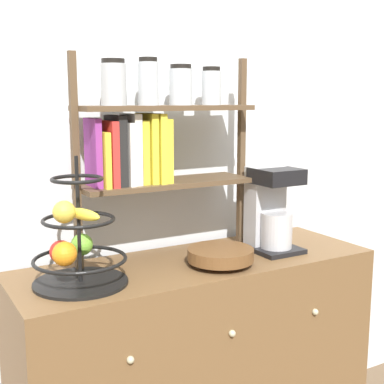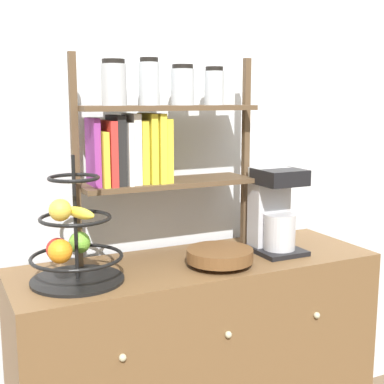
% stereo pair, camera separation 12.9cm
% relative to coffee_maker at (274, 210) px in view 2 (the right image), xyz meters
% --- Properties ---
extents(wall_back, '(7.00, 0.05, 2.60)m').
position_rel_coffee_maker_xyz_m(wall_back, '(-0.32, 0.28, 0.27)').
color(wall_back, silver).
rests_on(wall_back, ground_plane).
extents(sideboard, '(1.35, 0.47, 0.87)m').
position_rel_coffee_maker_xyz_m(sideboard, '(-0.32, 0.01, -0.60)').
color(sideboard, brown).
rests_on(sideboard, ground_plane).
extents(coffee_maker, '(0.17, 0.20, 0.33)m').
position_rel_coffee_maker_xyz_m(coffee_maker, '(0.00, 0.00, 0.00)').
color(coffee_maker, black).
rests_on(coffee_maker, sideboard).
extents(fruit_stand, '(0.30, 0.30, 0.41)m').
position_rel_coffee_maker_xyz_m(fruit_stand, '(-0.79, -0.02, -0.03)').
color(fruit_stand, black).
rests_on(fruit_stand, sideboard).
extents(wooden_bowl, '(0.24, 0.24, 0.06)m').
position_rel_coffee_maker_xyz_m(wooden_bowl, '(-0.28, -0.07, -0.13)').
color(wooden_bowl, brown).
rests_on(wooden_bowl, sideboard).
extents(shelf_hutch, '(0.70, 0.20, 0.74)m').
position_rel_coffee_maker_xyz_m(shelf_hutch, '(-0.47, 0.11, 0.30)').
color(shelf_hutch, brown).
rests_on(shelf_hutch, sideboard).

